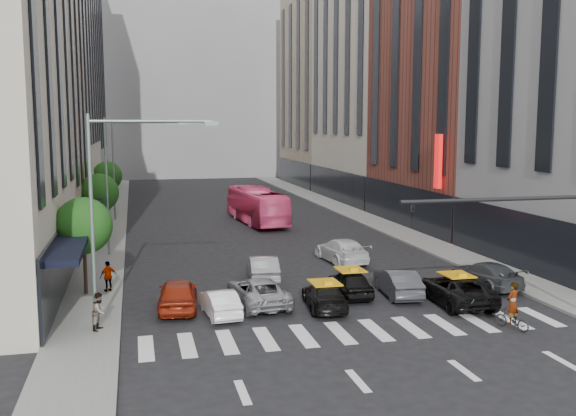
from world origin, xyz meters
TOP-DOWN VIEW (x-y plane):
  - ground at (0.00, 0.00)m, footprint 160.00×160.00m
  - sidewalk_left at (-11.50, 30.00)m, footprint 3.00×96.00m
  - sidewalk_right at (11.50, 30.00)m, footprint 3.00×96.00m
  - building_left_b at (-17.00, 28.00)m, footprint 8.00×16.00m
  - building_left_c at (-17.00, 46.00)m, footprint 8.00×20.00m
  - building_left_d at (-17.00, 65.00)m, footprint 8.00×18.00m
  - building_right_b at (17.00, 27.00)m, footprint 8.00×18.00m
  - building_right_c at (17.00, 46.00)m, footprint 8.00×20.00m
  - building_right_d at (17.00, 65.00)m, footprint 8.00×18.00m
  - building_far at (0.00, 85.00)m, footprint 30.00×10.00m
  - tree_near at (-11.80, 10.00)m, footprint 2.88×2.88m
  - tree_mid at (-11.80, 26.00)m, footprint 2.88×2.88m
  - tree_far at (-11.80, 42.00)m, footprint 2.88×2.88m
  - streetlamp_near at (-10.04, 4.00)m, footprint 5.38×0.25m
  - streetlamp_mid at (-10.04, 20.00)m, footprint 5.38×0.25m
  - streetlamp_far at (-10.04, 36.00)m, footprint 5.38×0.25m
  - traffic_signal at (7.69, -1.00)m, footprint 10.10×0.20m
  - liberty_sign at (12.60, 20.00)m, footprint 0.30×0.70m
  - car_red at (-7.40, 6.55)m, footprint 2.23×4.62m
  - car_white_front at (-5.60, 5.15)m, footprint 1.64×3.82m
  - car_silver at (-3.56, 6.39)m, footprint 2.69×5.13m
  - taxi_left at (-0.60, 5.09)m, footprint 2.24×4.48m
  - taxi_center at (1.32, 6.99)m, footprint 1.74×4.03m
  - car_grey_mid at (3.70, 6.43)m, footprint 1.95×4.44m
  - taxi_right at (5.89, 4.39)m, footprint 2.63×5.26m
  - car_grey_curb at (9.00, 6.96)m, footprint 2.55×4.95m
  - car_row2_left at (-2.39, 11.12)m, footprint 2.04×4.58m
  - car_row2_right at (3.47, 14.86)m, footprint 2.55×5.33m
  - bus at (1.23, 31.87)m, footprint 3.69×11.44m
  - motorcycle at (6.29, 0.21)m, footprint 1.15×1.71m
  - rider at (6.29, 0.21)m, footprint 0.78×0.66m
  - pedestrian_near at (-10.84, 3.84)m, footprint 0.85×0.94m
  - pedestrian_far at (-10.70, 10.24)m, footprint 1.00×0.80m

SIDE VIEW (x-z plane):
  - ground at x=0.00m, z-range 0.00..0.00m
  - sidewalk_left at x=-11.50m, z-range 0.00..0.15m
  - sidewalk_right at x=11.50m, z-range 0.00..0.15m
  - motorcycle at x=6.29m, z-range 0.00..0.85m
  - car_white_front at x=-5.60m, z-range 0.00..1.22m
  - taxi_left at x=-0.60m, z-range 0.00..1.25m
  - taxi_center at x=1.32m, z-range 0.00..1.35m
  - car_grey_curb at x=9.00m, z-range 0.00..1.37m
  - car_silver at x=-3.56m, z-range 0.00..1.38m
  - car_grey_mid at x=3.70m, z-range 0.00..1.42m
  - taxi_right at x=5.89m, z-range 0.00..1.43m
  - car_row2_left at x=-2.39m, z-range 0.00..1.46m
  - car_row2_right at x=3.47m, z-range 0.00..1.50m
  - car_red at x=-7.40m, z-range 0.00..1.52m
  - pedestrian_far at x=-10.70m, z-range 0.15..1.74m
  - pedestrian_near at x=-10.84m, z-range 0.15..1.75m
  - bus at x=1.23m, z-range 0.00..3.13m
  - rider at x=6.29m, z-range 0.85..2.68m
  - tree_near at x=-11.80m, z-range 1.18..6.13m
  - tree_mid at x=-11.80m, z-range 1.18..6.13m
  - tree_far at x=-11.80m, z-range 1.18..6.13m
  - traffic_signal at x=7.69m, z-range 1.47..7.47m
  - streetlamp_near at x=-10.04m, z-range 1.40..10.40m
  - streetlamp_mid at x=-10.04m, z-range 1.40..10.40m
  - streetlamp_far at x=-10.04m, z-range 1.40..10.40m
  - liberty_sign at x=12.60m, z-range 4.00..8.00m
  - building_left_b at x=-17.00m, z-range 0.00..24.00m
  - building_right_b at x=17.00m, z-range 0.00..26.00m
  - building_right_d at x=17.00m, z-range 0.00..28.00m
  - building_left_d at x=-17.00m, z-range 0.00..30.00m
  - building_left_c at x=-17.00m, z-range 0.00..36.00m
  - building_far at x=0.00m, z-range 0.00..36.00m
  - building_right_c at x=17.00m, z-range 0.00..40.00m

